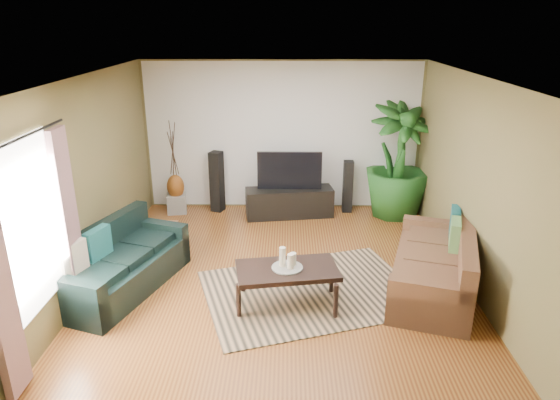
{
  "coord_description": "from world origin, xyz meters",
  "views": [
    {
      "loc": [
        0.1,
        -6.14,
        3.37
      ],
      "look_at": [
        0.0,
        0.2,
        1.05
      ],
      "focal_mm": 32.0,
      "sensor_mm": 36.0,
      "label": 1
    }
  ],
  "objects_px": {
    "tv_stand": "(289,202)",
    "speaker_right": "(348,186)",
    "television": "(290,170)",
    "side_table": "(159,242)",
    "sofa_right": "(433,260)",
    "vase": "(176,186)",
    "potted_plant": "(398,161)",
    "pedestal": "(177,203)",
    "coffee_table": "(287,286)",
    "speaker_left": "(217,182)",
    "sofa_left": "(122,259)"
  },
  "relations": [
    {
      "from": "sofa_left",
      "to": "side_table",
      "type": "relative_size",
      "value": 3.91
    },
    {
      "from": "sofa_left",
      "to": "speaker_left",
      "type": "relative_size",
      "value": 1.77
    },
    {
      "from": "sofa_right",
      "to": "speaker_right",
      "type": "relative_size",
      "value": 2.19
    },
    {
      "from": "television",
      "to": "vase",
      "type": "height_order",
      "value": "television"
    },
    {
      "from": "coffee_table",
      "to": "television",
      "type": "xyz_separation_m",
      "value": [
        0.03,
        2.99,
        0.6
      ]
    },
    {
      "from": "coffee_table",
      "to": "tv_stand",
      "type": "height_order",
      "value": "tv_stand"
    },
    {
      "from": "television",
      "to": "sofa_right",
      "type": "bearing_deg",
      "value": -54.14
    },
    {
      "from": "tv_stand",
      "to": "speaker_right",
      "type": "xyz_separation_m",
      "value": [
        1.07,
        0.25,
        0.22
      ]
    },
    {
      "from": "coffee_table",
      "to": "speaker_left",
      "type": "distance_m",
      "value": 3.49
    },
    {
      "from": "coffee_table",
      "to": "tv_stand",
      "type": "relative_size",
      "value": 0.8
    },
    {
      "from": "tv_stand",
      "to": "pedestal",
      "type": "bearing_deg",
      "value": 167.13
    },
    {
      "from": "sofa_right",
      "to": "pedestal",
      "type": "xyz_separation_m",
      "value": [
        -3.93,
        2.71,
        -0.25
      ]
    },
    {
      "from": "side_table",
      "to": "television",
      "type": "bearing_deg",
      "value": 41.84
    },
    {
      "from": "coffee_table",
      "to": "vase",
      "type": "distance_m",
      "value": 3.74
    },
    {
      "from": "tv_stand",
      "to": "pedestal",
      "type": "height_order",
      "value": "tv_stand"
    },
    {
      "from": "pedestal",
      "to": "sofa_right",
      "type": "bearing_deg",
      "value": -34.62
    },
    {
      "from": "sofa_left",
      "to": "speaker_right",
      "type": "bearing_deg",
      "value": -29.44
    },
    {
      "from": "potted_plant",
      "to": "television",
      "type": "bearing_deg",
      "value": -177.62
    },
    {
      "from": "television",
      "to": "speaker_right",
      "type": "bearing_deg",
      "value": 12.37
    },
    {
      "from": "television",
      "to": "side_table",
      "type": "distance_m",
      "value": 2.65
    },
    {
      "from": "sofa_right",
      "to": "vase",
      "type": "xyz_separation_m",
      "value": [
        -3.93,
        2.71,
        0.07
      ]
    },
    {
      "from": "side_table",
      "to": "coffee_table",
      "type": "bearing_deg",
      "value": -33.7
    },
    {
      "from": "television",
      "to": "side_table",
      "type": "xyz_separation_m",
      "value": [
        -1.93,
        -1.72,
        -0.6
      ]
    },
    {
      "from": "speaker_left",
      "to": "coffee_table",
      "type": "bearing_deg",
      "value": -48.26
    },
    {
      "from": "sofa_left",
      "to": "potted_plant",
      "type": "distance_m",
      "value": 4.94
    },
    {
      "from": "coffee_table",
      "to": "speaker_right",
      "type": "relative_size",
      "value": 1.28
    },
    {
      "from": "coffee_table",
      "to": "speaker_left",
      "type": "relative_size",
      "value": 1.1
    },
    {
      "from": "speaker_left",
      "to": "vase",
      "type": "height_order",
      "value": "speaker_left"
    },
    {
      "from": "tv_stand",
      "to": "potted_plant",
      "type": "xyz_separation_m",
      "value": [
        1.9,
        0.1,
        0.76
      ]
    },
    {
      "from": "side_table",
      "to": "pedestal",
      "type": "bearing_deg",
      "value": 94.33
    },
    {
      "from": "tv_stand",
      "to": "potted_plant",
      "type": "distance_m",
      "value": 2.05
    },
    {
      "from": "vase",
      "to": "side_table",
      "type": "relative_size",
      "value": 0.86
    },
    {
      "from": "speaker_left",
      "to": "television",
      "type": "bearing_deg",
      "value": 9.86
    },
    {
      "from": "sofa_right",
      "to": "tv_stand",
      "type": "xyz_separation_m",
      "value": [
        -1.86,
        2.56,
        -0.17
      ]
    },
    {
      "from": "sofa_right",
      "to": "potted_plant",
      "type": "relative_size",
      "value": 1.04
    },
    {
      "from": "coffee_table",
      "to": "vase",
      "type": "relative_size",
      "value": 2.82
    },
    {
      "from": "television",
      "to": "side_table",
      "type": "relative_size",
      "value": 2.24
    },
    {
      "from": "television",
      "to": "pedestal",
      "type": "xyz_separation_m",
      "value": [
        -2.07,
        0.14,
        -0.68
      ]
    },
    {
      "from": "speaker_right",
      "to": "side_table",
      "type": "bearing_deg",
      "value": -146.23
    },
    {
      "from": "potted_plant",
      "to": "pedestal",
      "type": "height_order",
      "value": "potted_plant"
    },
    {
      "from": "side_table",
      "to": "tv_stand",
      "type": "bearing_deg",
      "value": 41.51
    },
    {
      "from": "coffee_table",
      "to": "vase",
      "type": "height_order",
      "value": "vase"
    },
    {
      "from": "tv_stand",
      "to": "television",
      "type": "xyz_separation_m",
      "value": [
        0.0,
        0.02,
        0.59
      ]
    },
    {
      "from": "sofa_right",
      "to": "tv_stand",
      "type": "bearing_deg",
      "value": -126.62
    },
    {
      "from": "sofa_right",
      "to": "pedestal",
      "type": "height_order",
      "value": "sofa_right"
    },
    {
      "from": "pedestal",
      "to": "speaker_right",
      "type": "bearing_deg",
      "value": 1.79
    },
    {
      "from": "coffee_table",
      "to": "potted_plant",
      "type": "height_order",
      "value": "potted_plant"
    },
    {
      "from": "vase",
      "to": "sofa_right",
      "type": "bearing_deg",
      "value": -34.62
    },
    {
      "from": "speaker_right",
      "to": "potted_plant",
      "type": "bearing_deg",
      "value": -9.93
    },
    {
      "from": "sofa_left",
      "to": "vase",
      "type": "distance_m",
      "value": 2.77
    }
  ]
}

